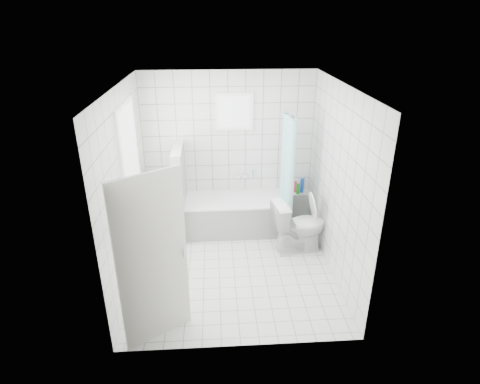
{
  "coord_description": "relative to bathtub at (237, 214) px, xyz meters",
  "views": [
    {
      "loc": [
        -0.23,
        -4.87,
        3.41
      ],
      "look_at": [
        0.11,
        0.35,
        1.05
      ],
      "focal_mm": 30.0,
      "sensor_mm": 36.0,
      "label": 1
    }
  ],
  "objects": [
    {
      "name": "shower_curtain",
      "position": [
        0.79,
        -0.16,
        0.81
      ],
      "size": [
        0.14,
        0.48,
        1.78
      ],
      "primitive_type": null,
      "color": "#4FEAE3",
      "rests_on": "curtain_rod"
    },
    {
      "name": "ledge_bottles",
      "position": [
        1.09,
        0.24,
        0.37
      ],
      "size": [
        0.17,
        0.14,
        0.27
      ],
      "color": "red",
      "rests_on": "tiled_ledge"
    },
    {
      "name": "window_left",
      "position": [
        -1.47,
        -0.82,
        1.31
      ],
      "size": [
        0.01,
        0.9,
        1.4
      ],
      "primitive_type": "cube",
      "color": "white",
      "rests_on": "wall_left"
    },
    {
      "name": "toilet",
      "position": [
        0.92,
        -0.7,
        0.13
      ],
      "size": [
        0.9,
        0.61,
        0.84
      ],
      "primitive_type": "imported",
      "rotation": [
        0.0,
        0.0,
        1.75
      ],
      "color": "white",
      "rests_on": "ground"
    },
    {
      "name": "window_back",
      "position": [
        -0.01,
        0.33,
        1.66
      ],
      "size": [
        0.5,
        0.01,
        0.5
      ],
      "primitive_type": "cube",
      "color": "white",
      "rests_on": "wall_back"
    },
    {
      "name": "tub_faucet",
      "position": [
        0.1,
        0.33,
        0.56
      ],
      "size": [
        0.18,
        0.06,
        0.06
      ],
      "primitive_type": "cube",
      "color": "silver",
      "rests_on": "wall_back"
    },
    {
      "name": "ground",
      "position": [
        -0.11,
        -1.12,
        -0.29
      ],
      "size": [
        3.0,
        3.0,
        0.0
      ],
      "primitive_type": "plane",
      "color": "white",
      "rests_on": "ground"
    },
    {
      "name": "wall_back",
      "position": [
        -0.11,
        0.38,
        1.01
      ],
      "size": [
        2.8,
        0.02,
        2.6
      ],
      "primitive_type": "cube",
      "color": "white",
      "rests_on": "ground"
    },
    {
      "name": "tiled_ledge",
      "position": [
        1.1,
        0.25,
        -0.02
      ],
      "size": [
        0.4,
        0.24,
        0.55
      ],
      "primitive_type": "cube",
      "color": "white",
      "rests_on": "ground"
    },
    {
      "name": "bathtub",
      "position": [
        0.0,
        0.0,
        0.0
      ],
      "size": [
        1.71,
        0.77,
        0.58
      ],
      "color": "white",
      "rests_on": "ground"
    },
    {
      "name": "wall_left",
      "position": [
        -1.51,
        -1.12,
        1.01
      ],
      "size": [
        0.02,
        3.0,
        2.6
      ],
      "primitive_type": "cube",
      "color": "white",
      "rests_on": "ground"
    },
    {
      "name": "curtain_rod",
      "position": [
        0.79,
        -0.02,
        1.71
      ],
      "size": [
        0.02,
        0.8,
        0.02
      ],
      "primitive_type": "cylinder",
      "rotation": [
        1.57,
        0.0,
        0.0
      ],
      "color": "silver",
      "rests_on": "wall_back"
    },
    {
      "name": "ceiling",
      "position": [
        -0.11,
        -1.12,
        2.31
      ],
      "size": [
        3.0,
        3.0,
        0.0
      ],
      "primitive_type": "plane",
      "rotation": [
        3.14,
        0.0,
        0.0
      ],
      "color": "white",
      "rests_on": "ground"
    },
    {
      "name": "sill_bottles",
      "position": [
        -1.41,
        -0.8,
        0.72
      ],
      "size": [
        0.15,
        0.6,
        0.28
      ],
      "color": "#37D6F7",
      "rests_on": "window_sill"
    },
    {
      "name": "wall_right",
      "position": [
        1.29,
        -1.12,
        1.01
      ],
      "size": [
        0.02,
        3.0,
        2.6
      ],
      "primitive_type": "cube",
      "color": "white",
      "rests_on": "ground"
    },
    {
      "name": "window_sill",
      "position": [
        -1.42,
        -0.82,
        0.57
      ],
      "size": [
        0.18,
        1.02,
        0.08
      ],
      "primitive_type": "cube",
      "color": "white",
      "rests_on": "wall_left"
    },
    {
      "name": "door",
      "position": [
        -1.03,
        -2.38,
        0.71
      ],
      "size": [
        0.69,
        0.48,
        2.0
      ],
      "primitive_type": "cube",
      "rotation": [
        0.0,
        0.0,
        -0.98
      ],
      "color": "silver",
      "rests_on": "ground"
    },
    {
      "name": "wall_front",
      "position": [
        -0.11,
        -2.62,
        1.01
      ],
      "size": [
        2.8,
        0.02,
        2.6
      ],
      "primitive_type": "cube",
      "color": "white",
      "rests_on": "ground"
    },
    {
      "name": "partition_wall",
      "position": [
        -0.92,
        -0.05,
        0.46
      ],
      "size": [
        0.15,
        0.85,
        1.5
      ],
      "primitive_type": "cube",
      "color": "white",
      "rests_on": "ground"
    }
  ]
}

